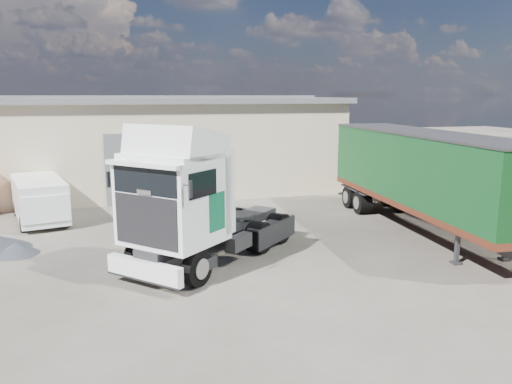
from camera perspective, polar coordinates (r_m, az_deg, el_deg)
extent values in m
plane|color=black|center=(16.56, -3.14, -8.21)|extent=(120.00, 120.00, 0.00)
cube|color=beige|center=(31.54, -20.36, 4.98)|extent=(30.00, 12.00, 5.00)
cube|color=#525557|center=(31.41, -20.69, 9.78)|extent=(30.60, 12.60, 0.30)
cube|color=#525557|center=(25.56, -12.39, 2.56)|extent=(4.00, 0.08, 3.60)
cube|color=#525557|center=(31.40, -20.72, 10.15)|extent=(30.60, 0.40, 0.15)
cube|color=brown|center=(26.26, 19.11, 1.21)|extent=(0.35, 26.00, 2.50)
cylinder|color=black|center=(15.32, -10.09, -7.80)|extent=(2.56, 2.61, 1.10)
cylinder|color=black|center=(18.08, -2.51, -4.71)|extent=(2.59, 2.65, 1.10)
cylinder|color=black|center=(19.27, -0.12, -3.71)|extent=(2.59, 2.65, 1.10)
cube|color=#2D2D30|center=(17.08, -4.64, -4.35)|extent=(5.61, 5.40, 0.31)
cube|color=white|center=(14.63, -12.65, -8.73)|extent=(2.01, 2.10, 0.57)
cube|color=white|center=(15.11, -9.42, -0.92)|extent=(3.52, 3.53, 2.54)
cube|color=black|center=(14.34, -12.46, -3.28)|extent=(1.62, 1.70, 1.45)
cube|color=black|center=(14.12, -12.59, 1.24)|extent=(1.65, 1.73, 0.78)
cube|color=white|center=(15.02, -9.10, 5.34)|extent=(3.23, 3.25, 1.27)
cube|color=#0D5D3B|center=(16.33, -11.94, -1.14)|extent=(0.57, 0.55, 1.14)
cube|color=#0D5D3B|center=(14.71, -4.45, -2.27)|extent=(0.57, 0.55, 1.14)
cylinder|color=#2D2D30|center=(18.10, -2.16, -2.72)|extent=(1.62, 1.62, 0.12)
cube|color=#2D2D30|center=(17.63, 22.00, -5.93)|extent=(0.32, 0.32, 1.11)
cube|color=#2D2D30|center=(18.69, 26.64, -5.37)|extent=(0.32, 0.32, 1.11)
cylinder|color=black|center=(24.73, 13.58, -0.76)|extent=(2.63, 1.22, 1.07)
cube|color=#2D2D30|center=(21.14, 18.37, -1.96)|extent=(1.51, 12.11, 0.35)
cube|color=#502112|center=(21.07, 18.42, -1.08)|extent=(3.22, 12.21, 0.24)
cube|color=black|center=(20.83, 18.66, 2.77)|extent=(3.22, 12.21, 2.62)
cube|color=#2D2D30|center=(20.69, 18.89, 6.41)|extent=(3.28, 12.27, 0.08)
cylinder|color=black|center=(22.32, -22.94, -3.14)|extent=(2.00, 1.09, 0.65)
cylinder|color=black|center=(25.39, -23.78, -1.57)|extent=(2.00, 1.09, 0.65)
cube|color=white|center=(23.71, -23.52, -0.63)|extent=(2.91, 4.86, 1.68)
cube|color=white|center=(21.89, -22.98, -1.63)|extent=(1.99, 1.30, 1.09)
cube|color=black|center=(21.97, -23.15, -0.14)|extent=(1.70, 0.49, 0.59)
cone|color=#1F2329|center=(19.33, -25.71, -5.82)|extent=(1.75, 1.75, 0.43)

